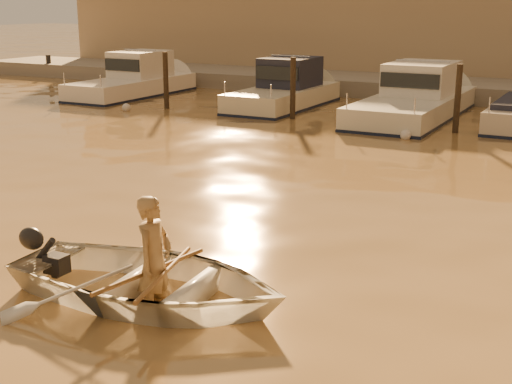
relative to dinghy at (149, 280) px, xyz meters
The scene contains 16 objects.
ground_plane 1.07m from the dinghy, 16.98° to the left, with size 160.00×160.00×0.00m, color olive.
dinghy is the anchor object (origin of this frame).
person 0.30m from the dinghy, ahead, with size 0.63×0.41×1.73m, color #95754A.
outboard_motor 1.50m from the dinghy, behind, with size 0.90×0.40×0.70m, color black, non-canonical shape.
oar_port 0.29m from the dinghy, ahead, with size 0.06×0.06×2.10m, color brown.
oar_starboard 0.15m from the dinghy, ahead, with size 0.06×0.06×2.10m, color olive.
moored_boat_0 20.68m from the dinghy, 127.97° to the left, with size 2.18×6.96×1.75m, color white, non-canonical shape.
moored_boat_1 17.34m from the dinghy, 109.94° to the left, with size 2.16×6.46×1.75m, color beige, non-canonical shape.
moored_boat_2 16.34m from the dinghy, 93.81° to the left, with size 2.53×8.39×1.75m, color silver, non-canonical shape.
piling_0 17.02m from the dinghy, 124.00° to the left, with size 0.18×0.18×2.20m, color #2D2319.
piling_1 14.82m from the dinghy, 107.75° to the left, with size 0.18×0.18×2.20m, color #2D2319.
piling_2 14.14m from the dinghy, 86.81° to the left, with size 0.18×0.18×2.20m, color #2D2319.
fender_a 16.68m from the dinghy, 128.86° to the left, with size 0.30×0.30×0.30m, color silver.
fender_b 15.57m from the dinghy, 116.68° to the left, with size 0.30×0.30×0.30m, color orange.
fender_c 12.45m from the dinghy, 91.04° to the left, with size 0.30×0.30×0.30m, color silver.
quay 21.82m from the dinghy, 87.41° to the left, with size 52.00×4.00×1.00m, color gray.
Camera 1 is at (4.30, -7.29, 3.83)m, focal length 50.00 mm.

